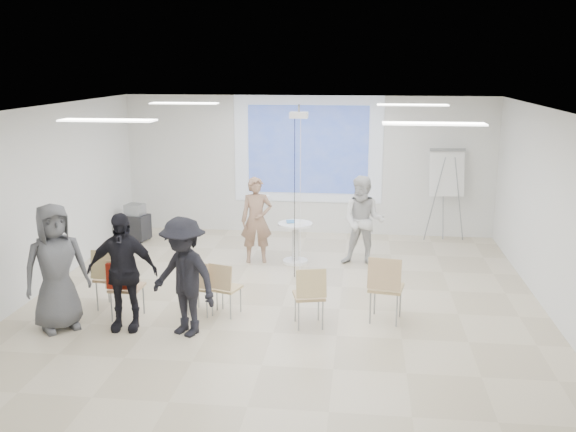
# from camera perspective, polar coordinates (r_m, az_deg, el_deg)

# --- Properties ---
(floor) EXTENTS (8.00, 9.00, 0.10)m
(floor) POSITION_cam_1_polar(r_m,az_deg,el_deg) (10.03, -0.54, -8.31)
(floor) COLOR beige
(floor) RESTS_ON ground
(ceiling) EXTENTS (8.00, 9.00, 0.10)m
(ceiling) POSITION_cam_1_polar(r_m,az_deg,el_deg) (9.33, -0.58, 9.66)
(ceiling) COLOR white
(ceiling) RESTS_ON wall_back
(wall_back) EXTENTS (8.00, 0.10, 3.00)m
(wall_back) POSITION_cam_1_polar(r_m,az_deg,el_deg) (14.01, 1.80, 4.54)
(wall_back) COLOR silver
(wall_back) RESTS_ON floor
(wall_left) EXTENTS (0.10, 9.00, 3.00)m
(wall_left) POSITION_cam_1_polar(r_m,az_deg,el_deg) (10.83, -22.33, 0.89)
(wall_left) COLOR silver
(wall_left) RESTS_ON floor
(wall_right) EXTENTS (0.10, 9.00, 3.00)m
(wall_right) POSITION_cam_1_polar(r_m,az_deg,el_deg) (9.91, 23.35, -0.30)
(wall_right) COLOR silver
(wall_right) RESTS_ON floor
(projection_halo) EXTENTS (3.20, 0.01, 2.30)m
(projection_halo) POSITION_cam_1_polar(r_m,az_deg,el_deg) (13.89, 1.78, 5.93)
(projection_halo) COLOR silver
(projection_halo) RESTS_ON wall_back
(projection_image) EXTENTS (2.60, 0.01, 1.90)m
(projection_image) POSITION_cam_1_polar(r_m,az_deg,el_deg) (13.88, 1.78, 5.92)
(projection_image) COLOR #3754BB
(projection_image) RESTS_ON wall_back
(pedestal_table) EXTENTS (0.75, 0.75, 0.79)m
(pedestal_table) POSITION_cam_1_polar(r_m,az_deg,el_deg) (12.00, 0.65, -2.16)
(pedestal_table) COLOR white
(pedestal_table) RESTS_ON floor
(player_left) EXTENTS (0.75, 0.58, 1.83)m
(player_left) POSITION_cam_1_polar(r_m,az_deg,el_deg) (11.97, -2.82, 0.14)
(player_left) COLOR #9C765F
(player_left) RESTS_ON floor
(player_right) EXTENTS (1.00, 0.85, 1.86)m
(player_right) POSITION_cam_1_polar(r_m,az_deg,el_deg) (11.82, 6.73, -0.04)
(player_right) COLOR silver
(player_right) RESTS_ON floor
(controller_left) EXTENTS (0.06, 0.13, 0.04)m
(controller_left) POSITION_cam_1_polar(r_m,az_deg,el_deg) (12.12, -1.80, 1.73)
(controller_left) COLOR white
(controller_left) RESTS_ON player_left
(controller_right) EXTENTS (0.06, 0.12, 0.04)m
(controller_right) POSITION_cam_1_polar(r_m,az_deg,el_deg) (11.99, 5.91, 1.76)
(controller_right) COLOR white
(controller_right) RESTS_ON player_right
(chair_far_left) EXTENTS (0.49, 0.52, 0.96)m
(chair_far_left) POSITION_cam_1_polar(r_m,az_deg,el_deg) (10.07, -15.55, -4.98)
(chair_far_left) COLOR tan
(chair_far_left) RESTS_ON floor
(chair_left_mid) EXTENTS (0.44, 0.47, 0.94)m
(chair_left_mid) POSITION_cam_1_polar(r_m,az_deg,el_deg) (9.62, -14.33, -5.86)
(chair_left_mid) COLOR tan
(chair_left_mid) RESTS_ON floor
(chair_left_inner) EXTENTS (0.49, 0.51, 0.84)m
(chair_left_inner) POSITION_cam_1_polar(r_m,az_deg,el_deg) (9.63, -7.86, -5.89)
(chair_left_inner) COLOR tan
(chair_left_inner) RESTS_ON floor
(chair_center) EXTENTS (0.49, 0.51, 0.82)m
(chair_center) POSITION_cam_1_polar(r_m,az_deg,el_deg) (9.54, -5.74, -6.09)
(chair_center) COLOR tan
(chair_center) RESTS_ON floor
(chair_right_inner) EXTENTS (0.52, 0.54, 0.90)m
(chair_right_inner) POSITION_cam_1_polar(r_m,az_deg,el_deg) (9.06, 1.95, -6.78)
(chair_right_inner) COLOR tan
(chair_right_inner) RESTS_ON floor
(chair_right_far) EXTENTS (0.55, 0.58, 1.01)m
(chair_right_far) POSITION_cam_1_polar(r_m,az_deg,el_deg) (9.32, 8.65, -5.96)
(chair_right_far) COLOR tan
(chair_right_far) RESTS_ON floor
(red_jacket) EXTENTS (0.39, 0.09, 0.37)m
(red_jacket) POSITION_cam_1_polar(r_m,az_deg,el_deg) (9.44, -14.68, -5.19)
(red_jacket) COLOR #A02313
(red_jacket) RESTS_ON chair_left_mid
(laptop) EXTENTS (0.36, 0.29, 0.02)m
(laptop) POSITION_cam_1_polar(r_m,az_deg,el_deg) (9.72, -7.61, -5.98)
(laptop) COLOR black
(laptop) RESTS_ON chair_left_inner
(audience_left) EXTENTS (1.17, 0.75, 1.93)m
(audience_left) POSITION_cam_1_polar(r_m,az_deg,el_deg) (9.20, -14.56, -4.08)
(audience_left) COLOR black
(audience_left) RESTS_ON floor
(audience_mid) EXTENTS (1.39, 1.16, 1.89)m
(audience_mid) POSITION_cam_1_polar(r_m,az_deg,el_deg) (8.84, -9.27, -4.67)
(audience_mid) COLOR black
(audience_mid) RESTS_ON floor
(audience_outer) EXTENTS (1.17, 1.14, 2.02)m
(audience_outer) POSITION_cam_1_polar(r_m,az_deg,el_deg) (9.46, -19.99, -3.68)
(audience_outer) COLOR #545559
(audience_outer) RESTS_ON floor
(flipchart_easel) EXTENTS (0.84, 0.64, 1.96)m
(flipchart_easel) POSITION_cam_1_polar(r_m,az_deg,el_deg) (13.71, 13.93, 3.71)
(flipchart_easel) COLOR gray
(flipchart_easel) RESTS_ON floor
(av_cart) EXTENTS (0.60, 0.52, 0.78)m
(av_cart) POSITION_cam_1_polar(r_m,az_deg,el_deg) (13.93, -13.39, -0.67)
(av_cart) COLOR black
(av_cart) RESTS_ON floor
(ceiling_projector) EXTENTS (0.30, 0.25, 3.00)m
(ceiling_projector) POSITION_cam_1_polar(r_m,az_deg,el_deg) (10.83, 0.96, 8.26)
(ceiling_projector) COLOR white
(ceiling_projector) RESTS_ON ceiling
(fluor_panel_nw) EXTENTS (1.20, 0.30, 0.02)m
(fluor_panel_nw) POSITION_cam_1_polar(r_m,az_deg,el_deg) (11.70, -9.22, 9.86)
(fluor_panel_nw) COLOR white
(fluor_panel_nw) RESTS_ON ceiling
(fluor_panel_ne) EXTENTS (1.20, 0.30, 0.02)m
(fluor_panel_ne) POSITION_cam_1_polar(r_m,az_deg,el_deg) (11.29, 11.01, 9.67)
(fluor_panel_ne) COLOR white
(fluor_panel_ne) RESTS_ON ceiling
(fluor_panel_sw) EXTENTS (1.20, 0.30, 0.02)m
(fluor_panel_sw) POSITION_cam_1_polar(r_m,az_deg,el_deg) (8.40, -15.74, 8.19)
(fluor_panel_sw) COLOR white
(fluor_panel_sw) RESTS_ON ceiling
(fluor_panel_se) EXTENTS (1.20, 0.30, 0.02)m
(fluor_panel_se) POSITION_cam_1_polar(r_m,az_deg,el_deg) (7.81, 12.83, 8.00)
(fluor_panel_se) COLOR white
(fluor_panel_se) RESTS_ON ceiling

